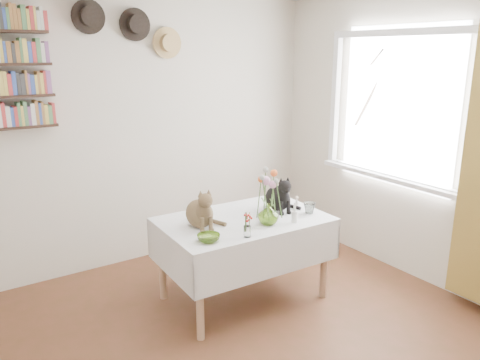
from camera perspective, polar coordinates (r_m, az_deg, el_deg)
room at (r=2.48m, az=4.38°, el=-1.58°), size 4.08×4.58×2.58m
window at (r=4.39m, az=18.41°, el=7.05°), size 0.12×1.52×1.32m
dining_table at (r=3.78m, az=0.42°, el=-7.15°), size 1.33×0.88×0.70m
tabby_cat at (r=3.51m, az=-4.99°, el=-3.21°), size 0.24×0.29×0.32m
black_cat at (r=3.89m, az=4.64°, el=-1.45°), size 0.25×0.30×0.31m
flower_vase at (r=3.58m, az=3.47°, el=-4.15°), size 0.21×0.21×0.17m
green_bowl at (r=3.28m, az=-3.85°, el=-7.07°), size 0.20×0.20×0.05m
drinking_glass at (r=3.86m, az=8.46°, el=-3.42°), size 0.13×0.13×0.09m
candlestick at (r=3.64m, az=6.65°, el=-4.35°), size 0.04×0.04×0.16m
berry_jar at (r=3.33m, az=0.88°, el=-5.48°), size 0.05×0.05×0.21m
porcelain_figurine at (r=4.05m, az=6.93°, el=-2.57°), size 0.04×0.04×0.08m
flower_bouquet at (r=3.51m, az=3.46°, el=-0.15°), size 0.17×0.13×0.39m
wall_hats at (r=4.35m, az=-12.98°, el=17.56°), size 0.98×0.09×0.48m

